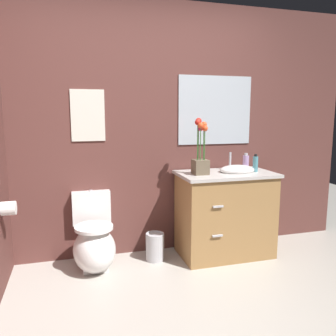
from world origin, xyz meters
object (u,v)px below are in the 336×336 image
Objects in this scene: trash_bin at (155,246)px; wall_poster at (88,115)px; lotion_bottle at (246,162)px; wall_mirror at (215,110)px; vanity_cabinet at (225,213)px; toilet_paper_roll at (9,208)px; flower_vase at (201,155)px; soap_bottle at (255,164)px; toilet at (94,243)px.

trash_bin is 0.57× the size of wall_poster.
lotion_bottle is at bearing -6.77° from wall_poster.
wall_mirror reaches higher than wall_poster.
vanity_cabinet is 2.13× the size of wall_poster.
trash_bin is 2.47× the size of toilet_paper_roll.
wall_poster is 0.60× the size of wall_mirror.
vanity_cabinet is 0.78m from trash_bin.
wall_poster reaches higher than flower_vase.
wall_poster is at bearing 168.55° from soap_bottle.
vanity_cabinet is at bearing -4.11° from trash_bin.
soap_bottle is 1.60× the size of toilet_paper_roll.
vanity_cabinet is (1.29, -0.03, 0.19)m from toilet.
flower_vase is 1.12m from wall_poster.
wall_mirror is at bearing 133.27° from soap_bottle.
toilet is 0.67× the size of vanity_cabinet.
wall_poster is 4.37× the size of toilet_paper_roll.
wall_mirror is (-0.27, 0.19, 0.53)m from lotion_bottle.
wall_mirror is (-0.30, 0.32, 0.53)m from soap_bottle.
flower_vase is 0.99m from trash_bin.
toilet is 1.29× the size of flower_vase.
lotion_bottle reaches higher than trash_bin.
toilet_paper_roll is (-1.95, -0.46, -0.77)m from wall_mirror.
toilet_paper_roll is at bearing -166.64° from wall_mirror.
wall_poster is at bearing 167.21° from vanity_cabinet.
vanity_cabinet is at bearing -158.17° from lotion_bottle.
lotion_bottle reaches higher than toilet.
vanity_cabinet is at bearing -12.79° from wall_poster.
vanity_cabinet reaches higher than trash_bin.
lotion_bottle is (0.55, 0.13, -0.11)m from flower_vase.
toilet is 1.31m from vanity_cabinet.
wall_poster is at bearing 90.00° from toilet.
wall_mirror is (1.29, 0.27, 1.21)m from toilet.
wall_poster is (-1.01, 0.32, 0.37)m from flower_vase.
trash_bin is (0.58, 0.02, -0.11)m from toilet.
lotion_bottle is at bearing 13.38° from flower_vase.
toilet is 4.05× the size of lotion_bottle.
wall_poster is (-1.60, 0.32, 0.48)m from soap_bottle.
wall_mirror is at bearing 13.36° from toilet_paper_roll.
soap_bottle is 0.22× the size of wall_mirror.
wall_mirror is (-0.00, 0.29, 1.02)m from vanity_cabinet.
trash_bin is at bearing -176.70° from lotion_bottle.
soap_bottle is (1.60, -0.06, 0.68)m from toilet.
lotion_bottle is 0.35× the size of wall_poster.
soap_bottle is at bearing -0.58° from flower_vase.
toilet_paper_roll is at bearing -169.89° from trash_bin.
flower_vase is at bearing 179.42° from soap_bottle.
lotion_bottle is 1.65m from wall_poster.
toilet is 1.74m from soap_bottle.
wall_mirror is at bearing 48.58° from flower_vase.
toilet_paper_roll reaches higher than toilet.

